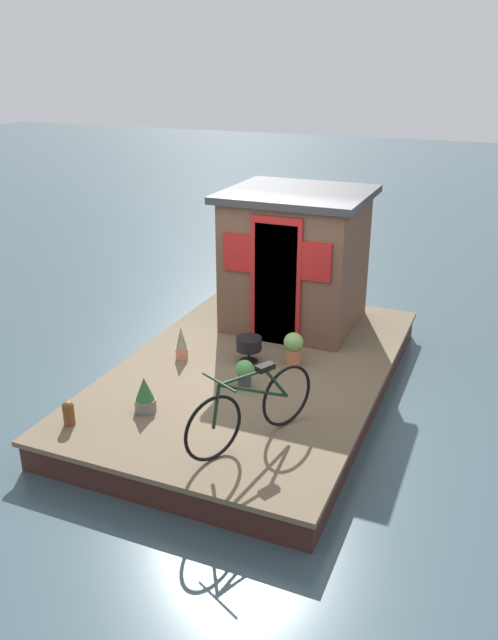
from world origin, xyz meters
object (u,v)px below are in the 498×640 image
(potted_plant_basil, at_px, (181,344))
(charcoal_grill, at_px, (249,345))
(bicycle, at_px, (252,408))
(potted_plant_sage, at_px, (145,395))
(potted_plant_lavender, at_px, (245,372))
(houseboat_cabin, at_px, (296,258))
(potted_plant_thyme, at_px, (293,347))
(mooring_bollard, at_px, (68,412))

(potted_plant_basil, relative_size, charcoal_grill, 1.30)
(bicycle, height_order, potted_plant_sage, bicycle)
(bicycle, height_order, potted_plant_lavender, bicycle)
(potted_plant_sage, xyz_separation_m, potted_plant_lavender, (0.97, -0.81, -0.01))
(houseboat_cabin, bearing_deg, potted_plant_sage, 167.51)
(bicycle, height_order, potted_plant_basil, bicycle)
(potted_plant_thyme, xyz_separation_m, charcoal_grill, (-0.16, 0.56, 0.00))
(potted_plant_sage, height_order, potted_plant_basil, potted_plant_basil)
(potted_plant_lavender, xyz_separation_m, charcoal_grill, (0.64, 0.21, 0.06))
(potted_plant_lavender, height_order, charcoal_grill, charcoal_grill)
(potted_plant_basil, relative_size, mooring_bollard, 1.58)
(potted_plant_basil, height_order, mooring_bollard, potted_plant_basil)
(potted_plant_basil, relative_size, potted_plant_thyme, 1.02)
(houseboat_cabin, height_order, potted_plant_basil, houseboat_cabin)
(potted_plant_sage, xyz_separation_m, potted_plant_thyme, (1.77, -1.15, 0.05))
(houseboat_cabin, relative_size, potted_plant_sage, 4.80)
(potted_plant_basil, distance_m, charcoal_grill, 0.90)
(potted_plant_sage, xyz_separation_m, mooring_bollard, (-0.58, 0.61, -0.04))
(potted_plant_lavender, bearing_deg, potted_plant_thyme, -23.27)
(potted_plant_thyme, bearing_deg, potted_plant_basil, 105.92)
(potted_plant_sage, distance_m, charcoal_grill, 1.72)
(bicycle, height_order, charcoal_grill, bicycle)
(houseboat_cabin, distance_m, potted_plant_basil, 2.17)
(potted_plant_sage, distance_m, mooring_bollard, 0.84)
(potted_plant_basil, distance_m, mooring_bollard, 1.98)
(potted_plant_sage, bearing_deg, potted_plant_lavender, -39.77)
(houseboat_cabin, xyz_separation_m, potted_plant_thyme, (-1.36, -0.46, -0.76))
(bicycle, relative_size, potted_plant_sage, 3.68)
(bicycle, relative_size, potted_plant_basil, 3.40)
(potted_plant_thyme, bearing_deg, houseboat_cabin, 18.54)
(potted_plant_basil, distance_m, potted_plant_lavender, 1.15)
(potted_plant_thyme, bearing_deg, potted_plant_lavender, 156.73)
(bicycle, xyz_separation_m, mooring_bollard, (-0.48, 1.95, -0.23))
(houseboat_cabin, xyz_separation_m, bicycle, (-3.24, -0.65, -0.62))
(potted_plant_thyme, height_order, mooring_bollard, potted_plant_thyme)
(potted_plant_thyme, height_order, charcoal_grill, potted_plant_thyme)
(potted_plant_sage, relative_size, potted_plant_thyme, 0.95)
(charcoal_grill, distance_m, mooring_bollard, 2.50)
(potted_plant_lavender, bearing_deg, potted_plant_sage, 140.23)
(bicycle, xyz_separation_m, potted_plant_sage, (0.10, 1.35, -0.19))
(potted_plant_lavender, height_order, mooring_bollard, potted_plant_lavender)
(charcoal_grill, relative_size, mooring_bollard, 1.22)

